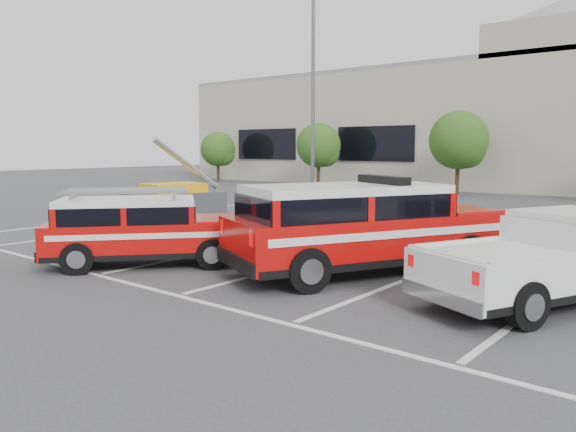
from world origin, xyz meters
The scene contains 10 objects.
ground centered at (0.00, 0.00, 0.00)m, with size 120.00×120.00×0.00m, color #3A3A3D.
stall_markings centered at (0.00, 4.50, 0.01)m, with size 23.00×15.00×0.01m, color silver.
tree_far_left centered at (-24.91, 22.05, 2.50)m, with size 2.77×2.77×3.99m.
tree_left centered at (-14.91, 22.05, 2.77)m, with size 3.07×3.07×4.42m.
tree_mid_left centered at (-4.91, 22.05, 3.04)m, with size 3.37×3.37×4.85m.
light_pole_left centered at (-8.00, 12.00, 5.19)m, with size 0.90×0.60×10.24m.
fire_chief_suv centered at (1.65, 0.97, 0.87)m, with size 4.67×6.40×2.13m.
white_pickup centered at (5.57, 1.18, 0.64)m, with size 3.80×5.55×1.62m.
ladder_suv centered at (-2.80, -1.52, 0.71)m, with size 4.27×4.60×1.78m.
utility_rig centered at (-8.99, 4.28, 0.62)m, with size 3.63×3.85×3.14m.
Camera 1 is at (8.06, -9.41, 2.75)m, focal length 35.00 mm.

